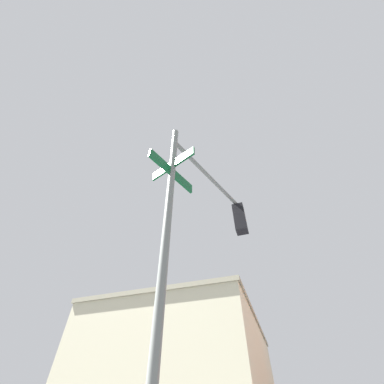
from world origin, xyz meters
The scene contains 2 objects.
traffic_signal_near centered at (-6.59, -6.38, 4.21)m, with size 1.48×3.10×5.95m.
building_stucco centered at (-15.62, 19.50, 4.85)m, with size 15.53×23.29×9.68m.
Camera 1 is at (-5.78, -9.89, 1.43)m, focal length 21.94 mm.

